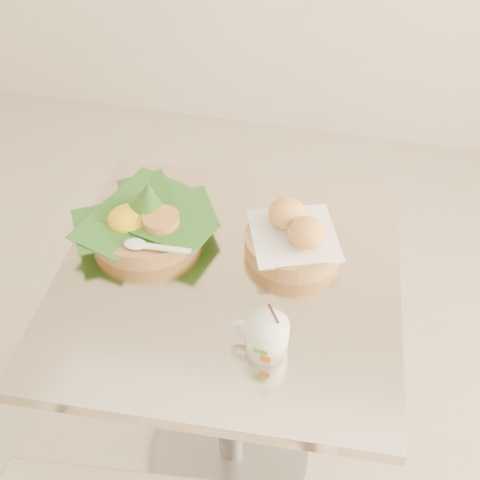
% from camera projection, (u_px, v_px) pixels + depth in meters
% --- Properties ---
extents(floor, '(3.60, 3.60, 0.00)m').
position_uv_depth(floor, '(178.00, 449.00, 1.76)').
color(floor, beige).
rests_on(floor, ground).
extents(cafe_table, '(0.74, 0.74, 0.75)m').
position_uv_depth(cafe_table, '(230.00, 340.00, 1.39)').
color(cafe_table, gray).
rests_on(cafe_table, floor).
extents(rice_basket, '(0.30, 0.30, 0.15)m').
position_uv_depth(rice_basket, '(145.00, 219.00, 1.30)').
color(rice_basket, '#AD774A').
rests_on(rice_basket, cafe_table).
extents(bread_basket, '(0.23, 0.23, 0.11)m').
position_uv_depth(bread_basket, '(294.00, 237.00, 1.26)').
color(bread_basket, '#AD774A').
rests_on(bread_basket, cafe_table).
extents(coffee_mug, '(0.11, 0.08, 0.14)m').
position_uv_depth(coffee_mug, '(266.00, 336.00, 1.07)').
color(coffee_mug, white).
rests_on(coffee_mug, cafe_table).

